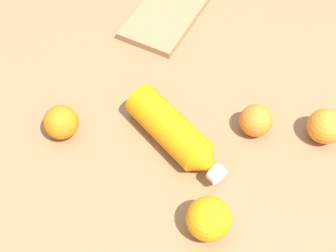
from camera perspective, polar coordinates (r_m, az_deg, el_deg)
The scene contains 7 objects.
ground_plane at distance 1.00m, azimuth -2.53°, elevation -1.13°, with size 2.40×2.40×0.00m, color olive.
water_bottle at distance 0.95m, azimuth 0.88°, elevation -0.86°, with size 0.22×0.21×0.07m.
orange_0 at distance 0.86m, azimuth 4.85°, elevation -10.97°, with size 0.08×0.08×0.08m, color orange.
orange_1 at distance 1.02m, azimuth 18.22°, elevation -0.03°, with size 0.07×0.07×0.07m, color orange.
orange_2 at distance 1.00m, azimuth -12.63°, elevation 0.44°, with size 0.07×0.07×0.07m, color orange.
orange_3 at distance 0.99m, azimuth 10.43°, elevation 0.65°, with size 0.07×0.07×0.07m, color orange.
cutting_board at distance 1.23m, azimuth 0.03°, elevation 13.36°, with size 0.26×0.14×0.02m, color #99724C.
Camera 1 is at (-0.55, -0.09, 0.83)m, focal length 51.17 mm.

